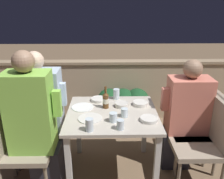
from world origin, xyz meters
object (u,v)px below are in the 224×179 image
Objects in this scene: chair_right_far at (202,123)px; person_coral_top at (184,116)px; chair_left_far at (25,123)px; person_green_blouse at (35,124)px; person_blue_shirt at (43,112)px; chair_right_near at (208,136)px; beer_bottle at (106,100)px; chair_left_near at (15,140)px.

person_coral_top is (-0.21, 0.00, 0.09)m from chair_right_far.
chair_left_far is 0.72× the size of person_coral_top.
person_green_blouse reaches higher than person_coral_top.
person_blue_shirt reaches higher than person_coral_top.
chair_left_far is at bearing 178.74° from person_coral_top.
chair_left_far is 1.70m from person_coral_top.
person_blue_shirt reaches higher than chair_left_far.
person_blue_shirt is 1.07× the size of person_coral_top.
person_green_blouse reaches higher than chair_right_far.
person_green_blouse is 1.06× the size of person_blue_shirt.
person_blue_shirt is at bearing 178.57° from person_coral_top.
chair_right_far is 0.22m from person_coral_top.
person_green_blouse is 1.56× the size of chair_right_near.
person_blue_shirt is 1.47× the size of chair_right_far.
person_coral_top is at bearing 11.41° from person_green_blouse.
chair_right_near is 0.72× the size of person_coral_top.
chair_right_near is 0.27m from chair_right_far.
person_coral_top reaches higher than chair_right_near.
person_coral_top is at bearing -1.26° from chair_left_far.
person_green_blouse is at bearing -178.78° from chair_right_near.
chair_left_far is (-0.22, 0.34, -0.17)m from person_green_blouse.
person_coral_top is (-0.16, 0.26, 0.09)m from chair_right_near.
beer_bottle is at bearing -178.87° from person_coral_top.
person_coral_top is at bearing -1.43° from person_blue_shirt.
chair_left_near is at bearing -119.53° from person_blue_shirt.
chair_left_far is 1.00× the size of chair_right_near.
chair_right_near is at bearing 1.08° from chair_left_near.
chair_left_far is (-0.01, 0.34, 0.00)m from chair_left_near.
person_coral_top is at bearing 180.00° from chair_right_far.
beer_bottle reaches higher than chair_right_near.
chair_left_near is 0.34m from chair_left_far.
person_blue_shirt is 1.68m from chair_right_near.
chair_left_near is 1.71m from person_coral_top.
chair_left_near is 1.00× the size of chair_right_near.
person_blue_shirt is at bearing 169.67° from chair_right_near.
person_green_blouse is at bearing -168.59° from person_coral_top.
person_green_blouse is 0.72m from beer_bottle.
person_coral_top reaches higher than chair_left_far.
chair_right_near is 1.06m from beer_bottle.
beer_bottle is at bearing -3.53° from chair_left_far.
beer_bottle reaches higher than chair_right_far.
person_green_blouse is at bearing -87.91° from person_blue_shirt.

